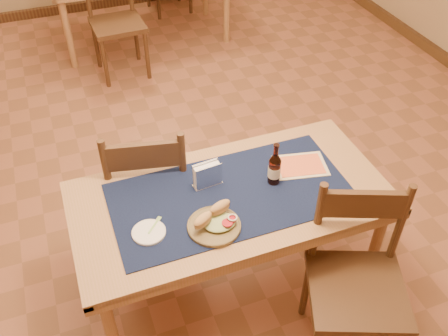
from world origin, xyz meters
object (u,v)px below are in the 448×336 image
object	(u,v)px
chair_main_far	(149,185)
beer_bottle	(274,168)
sandwich_plate	(215,222)
main_table	(231,207)
chair_main_near	(356,280)
napkin_holder	(207,175)

from	to	relation	value
chair_main_far	beer_bottle	size ratio (longest dim) A/B	4.07
chair_main_far	sandwich_plate	bearing A→B (deg)	-74.01
main_table	chair_main_near	xyz separation A→B (m)	(0.44, -0.54, -0.15)
chair_main_far	sandwich_plate	distance (m)	0.71
sandwich_plate	napkin_holder	world-z (taller)	napkin_holder
beer_bottle	chair_main_near	bearing A→B (deg)	-69.57
chair_main_near	main_table	bearing A→B (deg)	129.55
beer_bottle	napkin_holder	bearing A→B (deg)	163.06
main_table	beer_bottle	distance (m)	0.30
napkin_holder	chair_main_far	bearing A→B (deg)	124.69
main_table	sandwich_plate	distance (m)	0.26
chair_main_near	beer_bottle	size ratio (longest dim) A/B	4.07
main_table	sandwich_plate	size ratio (longest dim) A/B	6.27
sandwich_plate	beer_bottle	bearing A→B (deg)	25.57
napkin_holder	main_table	bearing A→B (deg)	-52.05
chair_main_near	sandwich_plate	bearing A→B (deg)	148.43
main_table	chair_main_near	bearing A→B (deg)	-50.45
main_table	sandwich_plate	xyz separation A→B (m)	(-0.15, -0.17, 0.11)
main_table	chair_main_far	world-z (taller)	chair_main_far
sandwich_plate	napkin_holder	size ratio (longest dim) A/B	1.63
beer_bottle	napkin_holder	xyz separation A→B (m)	(-0.33, 0.10, -0.03)
main_table	beer_bottle	bearing A→B (deg)	2.71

